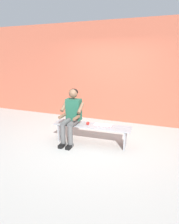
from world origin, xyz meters
TOP-DOWN VIEW (x-y plane):
  - ground_plane at (1.16, 1.00)m, footprint 10.00×7.00m
  - brick_wall at (0.50, -1.86)m, footprint 9.50×0.24m
  - bench_near at (0.00, 0.00)m, footprint 1.80×0.49m
  - person_seated at (0.46, 0.10)m, footprint 0.50×0.69m
  - apple at (0.09, 0.02)m, footprint 0.08×0.08m
  - book_open at (-0.25, -0.05)m, footprint 0.42×0.18m

SIDE VIEW (x-z plane):
  - ground_plane at x=1.16m, z-range -0.04..0.00m
  - bench_near at x=0.00m, z-range 0.12..0.56m
  - book_open at x=-0.25m, z-range 0.44..0.46m
  - apple at x=0.09m, z-range 0.44..0.51m
  - person_seated at x=0.46m, z-range 0.06..1.30m
  - brick_wall at x=0.50m, z-range 0.00..2.94m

